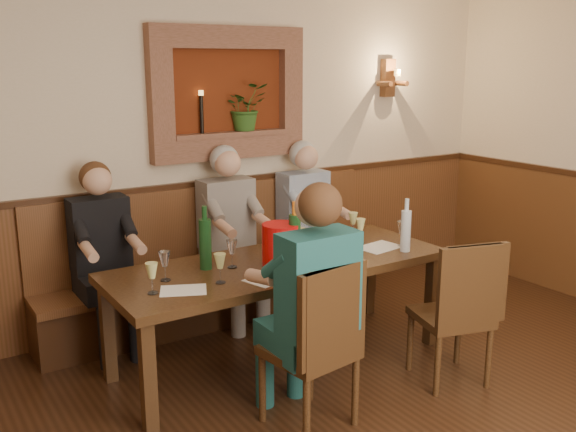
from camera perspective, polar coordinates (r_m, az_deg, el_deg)
name	(u,v)px	position (r m, az deg, el deg)	size (l,w,h in m)	color
room_shell	(514,114)	(2.87, 19.42, 8.59)	(6.04, 6.04, 2.82)	beige
wainscoting	(491,396)	(3.23, 17.56, -15.01)	(6.02, 6.02, 1.15)	#583419
wall_niche	(233,99)	(5.33, -4.87, 10.35)	(1.36, 0.30, 1.06)	#60230D
wall_sconce	(389,79)	(6.27, 8.99, 11.96)	(0.25, 0.20, 0.35)	#583419
dining_table	(280,271)	(4.49, -0.73, -4.95)	(2.40, 0.90, 0.75)	black
bench	(220,281)	(5.38, -6.08, -5.75)	(3.00, 0.45, 1.11)	#381E0F
chair_near_left	(311,378)	(3.87, 2.07, -14.21)	(0.51, 0.51, 1.03)	black
chair_near_right	(451,340)	(4.49, 14.25, -10.65)	(0.54, 0.54, 0.99)	black
person_bench_left	(106,276)	(4.87, -15.87, -5.13)	(0.41, 0.51, 1.41)	black
person_bench_mid	(232,251)	(5.23, -4.97, -3.10)	(0.43, 0.53, 1.46)	#56524F
person_bench_right	(309,238)	(5.61, 1.86, -1.98)	(0.43, 0.52, 1.44)	navy
person_chair_front	(308,326)	(3.75, 1.80, -9.78)	(0.44, 0.54, 1.47)	navy
spittoon_bucket	(281,244)	(4.35, -0.66, -2.55)	(0.25, 0.25, 0.29)	red
wine_bottle_green_a	(295,239)	(4.33, 0.60, -2.03)	(0.09, 0.09, 0.44)	#19471E
wine_bottle_green_b	(205,243)	(4.29, -7.36, -2.39)	(0.10, 0.10, 0.43)	#19471E
water_bottle	(406,230)	(4.73, 10.43, -1.21)	(0.08, 0.08, 0.39)	silver
tasting_sheet_a	(183,290)	(3.96, -9.29, -6.52)	(0.28, 0.20, 0.00)	white
tasting_sheet_b	(304,269)	(4.30, 1.45, -4.71)	(0.26, 0.19, 0.00)	white
tasting_sheet_c	(379,247)	(4.84, 8.13, -2.75)	(0.32, 0.23, 0.00)	white
tasting_sheet_d	(269,279)	(4.11, -1.68, -5.58)	(0.30, 0.21, 0.00)	white
wine_glass_0	(152,278)	(3.91, -11.98, -5.44)	(0.08, 0.08, 0.19)	#D0D57F
wine_glass_1	(165,266)	(4.12, -10.89, -4.40)	(0.08, 0.08, 0.19)	white
wine_glass_2	(220,268)	(4.03, -6.05, -4.65)	(0.08, 0.08, 0.19)	#D0D57F
wine_glass_3	(232,254)	(4.32, -5.00, -3.37)	(0.08, 0.08, 0.19)	white
wine_glass_4	(283,254)	(4.30, -0.41, -3.41)	(0.08, 0.08, 0.19)	#D0D57F
wine_glass_5	(300,241)	(4.61, 1.07, -2.22)	(0.08, 0.08, 0.19)	#D0D57F
wine_glass_6	(344,246)	(4.51, 5.04, -2.65)	(0.08, 0.08, 0.19)	white
wine_glass_7	(360,231)	(4.91, 6.45, -1.33)	(0.08, 0.08, 0.19)	#D0D57F
wine_glass_8	(402,234)	(4.88, 10.08, -1.56)	(0.08, 0.08, 0.19)	white
wine_glass_9	(282,264)	(4.09, -0.55, -4.30)	(0.08, 0.08, 0.19)	#D0D57F
wine_glass_10	(287,254)	(4.31, -0.12, -3.36)	(0.08, 0.08, 0.19)	white
wine_glass_11	(353,224)	(5.11, 5.79, -0.73)	(0.08, 0.08, 0.19)	#D0D57F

